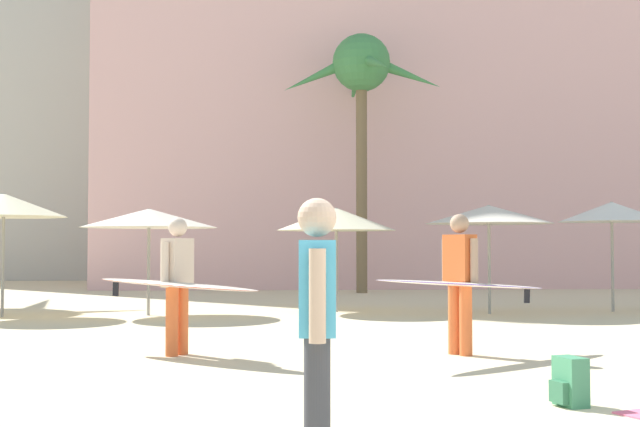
% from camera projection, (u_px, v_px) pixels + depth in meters
% --- Properties ---
extents(hotel_pink, '(24.61, 8.14, 14.18)m').
position_uv_depth(hotel_pink, '(449.00, 92.00, 31.39)').
color(hotel_pink, beige).
rests_on(hotel_pink, ground).
extents(palm_tree_left, '(4.82, 4.81, 7.72)m').
position_uv_depth(palm_tree_left, '(362.00, 77.00, 25.25)').
color(palm_tree_left, brown).
rests_on(palm_tree_left, ground).
extents(cafe_umbrella_1, '(2.60, 2.60, 2.21)m').
position_uv_depth(cafe_umbrella_1, '(489.00, 215.00, 17.29)').
color(cafe_umbrella_1, gray).
rests_on(cafe_umbrella_1, ground).
extents(cafe_umbrella_2, '(2.51, 2.51, 2.18)m').
position_uv_depth(cafe_umbrella_2, '(336.00, 219.00, 17.85)').
color(cafe_umbrella_2, gray).
rests_on(cafe_umbrella_2, ground).
extents(cafe_umbrella_3, '(2.42, 2.42, 2.40)m').
position_uv_depth(cafe_umbrella_3, '(4.00, 205.00, 16.53)').
color(cafe_umbrella_3, gray).
rests_on(cafe_umbrella_3, ground).
extents(cafe_umbrella_4, '(2.21, 2.21, 2.31)m').
position_uv_depth(cafe_umbrella_4, '(612.00, 212.00, 17.87)').
color(cafe_umbrella_4, gray).
rests_on(cafe_umbrella_4, ground).
extents(cafe_umbrella_5, '(2.72, 2.72, 2.12)m').
position_uv_depth(cafe_umbrella_5, '(149.00, 218.00, 16.90)').
color(cafe_umbrella_5, gray).
rests_on(cafe_umbrella_5, ground).
extents(backpack, '(0.30, 0.34, 0.42)m').
position_uv_depth(backpack, '(569.00, 382.00, 7.24)').
color(backpack, '#3E855B').
rests_on(backpack, ground).
extents(person_mid_right, '(2.60, 1.82, 1.78)m').
position_uv_depth(person_mid_right, '(462.00, 280.00, 10.61)').
color(person_mid_right, orange).
rests_on(person_mid_right, ground).
extents(person_far_right, '(2.31, 1.97, 1.73)m').
position_uv_depth(person_far_right, '(176.00, 282.00, 10.55)').
color(person_far_right, orange).
rests_on(person_far_right, ground).
extents(person_near_left, '(0.25, 0.60, 1.66)m').
position_uv_depth(person_near_left, '(317.00, 321.00, 5.17)').
color(person_near_left, '#3D3D42').
rests_on(person_near_left, ground).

